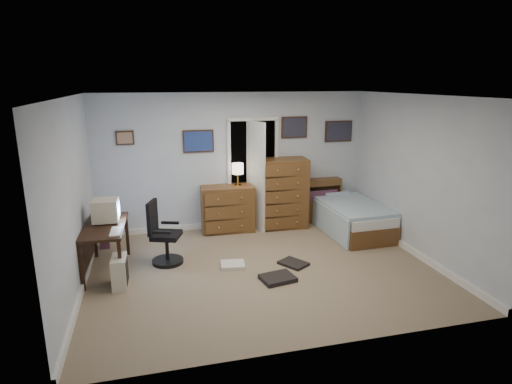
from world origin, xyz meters
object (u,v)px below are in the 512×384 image
office_chair (163,239)px  low_dresser (227,209)px  bed (349,216)px  computer_desk (99,236)px  tall_dresser (283,193)px

office_chair → low_dresser: (1.21, 1.19, 0.05)m
office_chair → bed: office_chair is taller
computer_desk → office_chair: (0.89, 0.08, -0.16)m
computer_desk → tall_dresser: 3.40m
office_chair → low_dresser: size_ratio=1.03×
computer_desk → office_chair: bearing=7.8°
office_chair → tall_dresser: size_ratio=0.75×
office_chair → tall_dresser: 2.56m
computer_desk → bed: (4.27, 0.70, -0.26)m
office_chair → low_dresser: 1.70m
tall_dresser → computer_desk: bearing=-154.4°
bed → computer_desk: bearing=-172.4°
office_chair → bed: size_ratio=0.53×
office_chair → tall_dresser: bearing=47.0°
low_dresser → bed: low_dresser is taller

